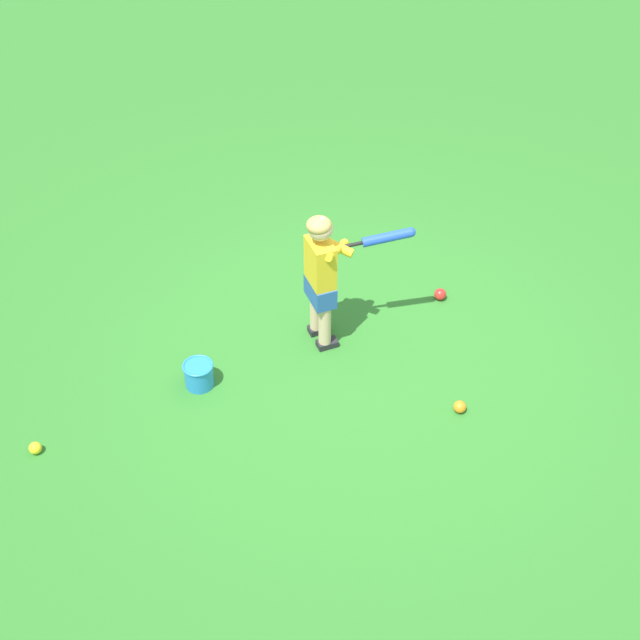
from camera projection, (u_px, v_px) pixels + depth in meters
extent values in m
plane|color=#2D7528|center=(359.00, 349.00, 6.48)|extent=(40.00, 40.00, 0.00)
cube|color=#232328|center=(319.00, 329.00, 6.61)|extent=(0.17, 0.14, 0.05)
cylinder|color=#DBB28E|center=(316.00, 311.00, 6.48)|extent=(0.09, 0.09, 0.34)
cube|color=#232328|center=(327.00, 343.00, 6.49)|extent=(0.17, 0.14, 0.05)
cylinder|color=#DBB28E|center=(325.00, 325.00, 6.36)|extent=(0.09, 0.09, 0.34)
cube|color=#2856A8|center=(320.00, 291.00, 6.26)|extent=(0.24, 0.31, 0.16)
cube|color=yellow|center=(320.00, 263.00, 6.09)|extent=(0.23, 0.29, 0.34)
sphere|color=#DBB28E|center=(320.00, 229.00, 5.91)|extent=(0.17, 0.17, 0.17)
ellipsoid|color=tan|center=(319.00, 225.00, 5.88)|extent=(0.23, 0.23, 0.11)
sphere|color=blue|center=(339.00, 248.00, 6.07)|extent=(0.04, 0.04, 0.04)
cylinder|color=black|center=(353.00, 245.00, 6.08)|extent=(0.14, 0.05, 0.05)
cylinder|color=blue|center=(387.00, 237.00, 6.08)|extent=(0.35, 0.13, 0.11)
sphere|color=blue|center=(411.00, 232.00, 6.09)|extent=(0.07, 0.07, 0.07)
cylinder|color=yellow|center=(333.00, 245.00, 6.08)|extent=(0.31, 0.17, 0.14)
cylinder|color=yellow|center=(337.00, 250.00, 6.03)|extent=(0.18, 0.31, 0.14)
sphere|color=orange|center=(460.00, 407.00, 5.99)|extent=(0.09, 0.09, 0.09)
sphere|color=yellow|center=(35.00, 448.00, 5.71)|extent=(0.08, 0.08, 0.08)
sphere|color=red|center=(440.00, 294.00, 6.88)|extent=(0.09, 0.09, 0.09)
cylinder|color=#2884DB|center=(199.00, 375.00, 6.15)|extent=(0.20, 0.20, 0.18)
torus|color=#2884DB|center=(198.00, 366.00, 6.09)|extent=(0.22, 0.22, 0.02)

